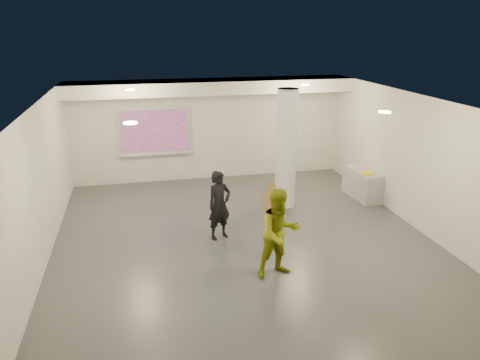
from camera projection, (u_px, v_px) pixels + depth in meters
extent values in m
cube|color=#37393F|center=(244.00, 240.00, 10.15)|extent=(8.00, 9.00, 0.01)
cube|color=silver|center=(244.00, 102.00, 9.20)|extent=(8.00, 9.00, 0.01)
cube|color=silver|center=(209.00, 129.00, 13.84)|extent=(8.00, 0.01, 3.00)
cube|color=silver|center=(332.00, 288.00, 5.51)|extent=(8.00, 0.01, 3.00)
cube|color=silver|center=(39.00, 189.00, 8.84)|extent=(0.01, 9.00, 3.00)
cube|color=silver|center=(417.00, 163.00, 10.51)|extent=(0.01, 9.00, 3.00)
cube|color=white|center=(212.00, 87.00, 12.91)|extent=(8.00, 1.10, 0.36)
cylinder|color=#FFD17F|center=(130.00, 90.00, 11.06)|extent=(0.22, 0.22, 0.02)
cylinder|color=#FFD17F|center=(306.00, 85.00, 11.98)|extent=(0.22, 0.22, 0.02)
cylinder|color=#FFD17F|center=(130.00, 123.00, 7.36)|extent=(0.22, 0.22, 0.02)
cylinder|color=#FFD17F|center=(385.00, 112.00, 8.28)|extent=(0.22, 0.22, 0.02)
cylinder|color=white|center=(286.00, 149.00, 11.65)|extent=(0.52, 0.52, 3.00)
cube|color=silver|center=(155.00, 130.00, 13.45)|extent=(2.10, 0.06, 1.40)
cube|color=#1D25B1|center=(155.00, 131.00, 13.41)|extent=(1.90, 0.01, 1.20)
cube|color=silver|center=(156.00, 154.00, 13.61)|extent=(2.10, 0.08, 0.04)
cube|color=#9A9DA0|center=(363.00, 184.00, 12.54)|extent=(0.63, 1.34, 0.76)
cube|color=yellow|center=(367.00, 173.00, 12.16)|extent=(0.28, 0.36, 0.03)
cube|color=#9A7444|center=(278.00, 194.00, 11.96)|extent=(0.59, 0.23, 0.63)
cube|color=#9A7444|center=(272.00, 202.00, 11.57)|extent=(0.51, 0.28, 0.53)
imported|color=black|center=(219.00, 205.00, 10.04)|extent=(0.65, 0.55, 1.52)
imported|color=olive|center=(280.00, 233.00, 8.51)|extent=(0.92, 0.78, 1.68)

